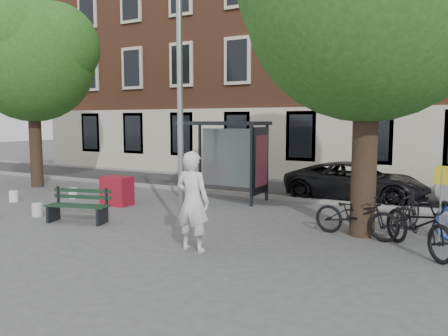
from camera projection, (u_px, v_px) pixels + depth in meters
ground at (181, 229)px, 10.68m from camera, size 90.00×90.00×0.00m
road at (284, 189)px, 16.79m from camera, size 40.00×4.00×0.01m
curb_near at (263, 196)px, 15.04m from camera, size 40.00×0.25×0.12m
curb_far at (301, 182)px, 18.53m from camera, size 40.00×0.25×0.12m
building_row at (330, 31)px, 21.28m from camera, size 30.00×8.00×14.00m
lamppost at (180, 115)px, 10.38m from camera, size 0.28×0.35×6.11m
tree_left at (29, 54)px, 16.91m from camera, size 5.18×4.86×7.40m
bus_shelter at (236, 143)px, 14.35m from camera, size 2.85×1.45×2.62m
painter at (193, 201)px, 8.82m from camera, size 0.75×0.50×2.04m
bench at (78, 207)px, 11.36m from camera, size 1.73×0.95×0.85m
bike_a at (356, 215)px, 9.90m from camera, size 2.04×1.00×1.03m
bike_c at (418, 224)px, 8.74m from camera, size 1.97×2.19×1.15m
bike_d at (406, 210)px, 10.58m from camera, size 0.91×1.69×0.98m
car_dark at (356, 181)px, 14.48m from camera, size 4.60×2.17×1.27m
red_stand at (117, 191)px, 13.68m from camera, size 0.92×0.63×0.90m
bucket_a at (14, 196)px, 14.26m from camera, size 0.36×0.36×0.36m
bucket_b at (73, 193)px, 14.86m from camera, size 0.32×0.32×0.36m
bucket_c at (37, 210)px, 12.08m from camera, size 0.32×0.32×0.36m
notice_sign at (441, 190)px, 9.06m from camera, size 0.30×0.07×1.71m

